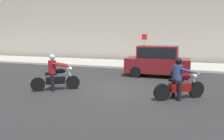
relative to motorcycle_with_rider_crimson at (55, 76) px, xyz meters
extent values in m
plane|color=#282828|center=(2.51, 1.22, -0.66)|extent=(80.00, 80.00, 0.00)
cube|color=#A8A399|center=(2.51, 9.22, -0.59)|extent=(40.00, 4.40, 0.14)
cube|color=#A89E8E|center=(2.51, 12.62, 3.92)|extent=(40.00, 1.40, 9.17)
cylinder|color=black|center=(0.64, 0.44, -0.35)|extent=(0.58, 0.45, 0.62)
cylinder|color=black|center=(-0.61, -0.42, -0.35)|extent=(0.58, 0.45, 0.62)
cylinder|color=silver|center=(0.54, 0.37, 0.03)|extent=(0.34, 0.26, 0.83)
cube|color=black|center=(0.01, 0.01, -0.21)|extent=(0.85, 0.70, 0.32)
ellipsoid|color=black|center=(0.19, 0.13, 0.19)|extent=(0.53, 0.47, 0.22)
cube|color=black|center=(-0.14, -0.10, 0.09)|extent=(0.56, 0.49, 0.10)
cylinder|color=silver|center=(0.49, 0.33, 0.42)|extent=(0.43, 0.60, 0.04)
sphere|color=silver|center=(0.56, 0.38, 0.28)|extent=(0.17, 0.17, 0.17)
cylinder|color=silver|center=(-0.33, -0.03, -0.33)|extent=(0.62, 0.45, 0.07)
cylinder|color=black|center=(0.01, -0.24, -0.30)|extent=(0.21, 0.21, 0.73)
cylinder|color=black|center=(-0.22, 0.09, -0.30)|extent=(0.21, 0.21, 0.73)
cylinder|color=maroon|center=(-0.09, -0.06, 0.38)|extent=(0.47, 0.47, 0.59)
cylinder|color=maroon|center=(0.33, -0.05, 0.49)|extent=(0.64, 0.48, 0.23)
cylinder|color=maroon|center=(0.08, 0.32, 0.49)|extent=(0.64, 0.48, 0.23)
sphere|color=tan|center=(-0.07, -0.05, 0.80)|extent=(0.20, 0.20, 0.20)
sphere|color=#B7B7BC|center=(-0.07, -0.05, 0.83)|extent=(0.25, 0.25, 0.25)
cylinder|color=black|center=(5.93, 0.72, -0.34)|extent=(0.60, 0.47, 0.65)
cylinder|color=black|center=(4.69, -0.14, -0.34)|extent=(0.60, 0.47, 0.65)
cylinder|color=silver|center=(5.83, 0.65, 0.01)|extent=(0.32, 0.24, 0.75)
cube|color=maroon|center=(5.31, 0.29, -0.20)|extent=(0.84, 0.70, 0.32)
ellipsoid|color=maroon|center=(5.49, 0.41, 0.20)|extent=(0.53, 0.47, 0.22)
cube|color=black|center=(5.16, 0.19, 0.10)|extent=(0.56, 0.49, 0.10)
cylinder|color=silver|center=(5.78, 0.61, 0.35)|extent=(0.43, 0.60, 0.04)
sphere|color=silver|center=(5.85, 0.66, 0.21)|extent=(0.17, 0.17, 0.17)
cylinder|color=silver|center=(4.97, 0.25, -0.32)|extent=(0.62, 0.46, 0.07)
cylinder|color=black|center=(5.31, 0.04, -0.29)|extent=(0.21, 0.21, 0.74)
cylinder|color=black|center=(5.08, 0.37, -0.29)|extent=(0.21, 0.21, 0.74)
cylinder|color=navy|center=(5.21, 0.22, 0.38)|extent=(0.47, 0.47, 0.56)
cylinder|color=navy|center=(5.62, 0.24, 0.45)|extent=(0.64, 0.48, 0.28)
cylinder|color=navy|center=(5.37, 0.60, 0.45)|extent=(0.64, 0.48, 0.28)
sphere|color=tan|center=(5.23, 0.23, 0.78)|extent=(0.20, 0.20, 0.20)
sphere|color=black|center=(5.23, 0.23, 0.81)|extent=(0.25, 0.25, 0.25)
cube|color=maroon|center=(3.88, 4.87, 0.00)|extent=(3.68, 1.70, 0.84)
cube|color=maroon|center=(3.88, 4.87, 0.78)|extent=(2.28, 1.56, 0.72)
cube|color=black|center=(3.88, 4.87, 0.78)|extent=(2.10, 1.59, 0.58)
cylinder|color=black|center=(5.02, 4.87, -0.34)|extent=(0.64, 1.76, 0.64)
cylinder|color=black|center=(2.74, 4.87, -0.34)|extent=(0.64, 1.76, 0.64)
cylinder|color=gray|center=(2.17, 9.72, 0.67)|extent=(0.08, 0.08, 2.38)
cube|color=red|center=(2.17, 9.69, 1.61)|extent=(0.44, 0.03, 0.44)
camera|label=1|loc=(5.53, -8.51, 1.81)|focal=36.11mm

